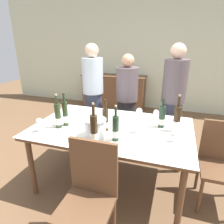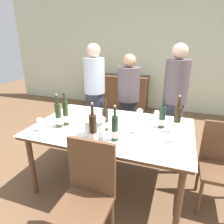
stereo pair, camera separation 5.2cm
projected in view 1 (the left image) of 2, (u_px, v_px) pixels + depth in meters
ground_plane at (112, 181)px, 2.54m from camera, size 12.00×12.00×0.00m
back_wall at (152, 52)px, 4.80m from camera, size 8.00×0.10×2.80m
sideboard_cabinet at (114, 91)px, 5.13m from camera, size 1.61×0.46×0.84m
dining_table at (112, 132)px, 2.30m from camera, size 1.77×1.13×0.76m
ice_bucket at (95, 127)px, 2.02m from camera, size 0.23×0.23×0.19m
wine_bottle_0 at (177, 119)px, 2.13m from camera, size 0.08×0.08×0.41m
wine_bottle_1 at (94, 131)px, 1.86m from camera, size 0.07×0.07×0.41m
wine_bottle_2 at (58, 116)px, 2.21m from camera, size 0.07×0.07×0.39m
wine_bottle_3 at (105, 120)px, 2.15m from camera, size 0.07×0.07×0.35m
wine_bottle_4 at (116, 129)px, 1.93m from camera, size 0.07×0.07×0.36m
wine_bottle_5 at (162, 117)px, 2.23m from camera, size 0.07×0.07×0.34m
wine_bottle_6 at (65, 114)px, 2.26m from camera, size 0.06×0.06×0.39m
wine_glass_0 at (175, 132)px, 1.92m from camera, size 0.07×0.07×0.14m
wine_glass_1 at (139, 112)px, 2.45m from camera, size 0.08×0.08×0.15m
wine_glass_2 at (137, 123)px, 2.10m from camera, size 0.09×0.09×0.16m
wine_glass_3 at (39, 122)px, 2.12m from camera, size 0.08×0.08×0.15m
wine_glass_4 at (179, 127)px, 2.05m from camera, size 0.08×0.08×0.14m
wine_glass_5 at (156, 113)px, 2.46m from camera, size 0.07×0.07×0.12m
chair_near_front at (89, 191)px, 1.63m from camera, size 0.42×0.42×0.95m
chair_right_end at (221, 159)px, 2.09m from camera, size 0.42×0.42×0.90m
person_host at (93, 96)px, 3.24m from camera, size 0.33×0.33×1.64m
person_guest_left at (127, 104)px, 3.12m from camera, size 0.33×0.33×1.50m
person_guest_right at (173, 103)px, 2.85m from camera, size 0.33×0.33×1.65m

